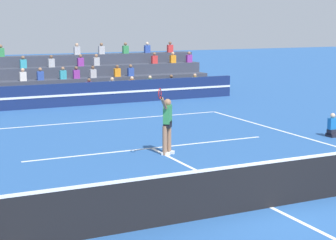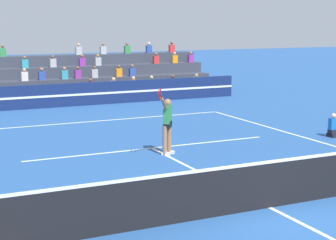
{
  "view_description": "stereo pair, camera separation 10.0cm",
  "coord_description": "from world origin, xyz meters",
  "views": [
    {
      "loc": [
        -7.11,
        -9.61,
        4.02
      ],
      "look_at": [
        0.03,
        5.27,
        1.1
      ],
      "focal_mm": 60.0,
      "sensor_mm": 36.0,
      "label": 1
    },
    {
      "loc": [
        -7.02,
        -9.65,
        4.02
      ],
      "look_at": [
        0.03,
        5.27,
        1.1
      ],
      "focal_mm": 60.0,
      "sensor_mm": 36.0,
      "label": 2
    }
  ],
  "objects": [
    {
      "name": "tennis_ball",
      "position": [
        -3.36,
        2.08,
        0.03
      ],
      "size": [
        0.07,
        0.07,
        0.07
      ],
      "primitive_type": "sphere",
      "color": "#C6DB33",
      "rests_on": "ground"
    },
    {
      "name": "ground_plane",
      "position": [
        0.0,
        0.0,
        0.0
      ],
      "size": [
        120.0,
        120.0,
        0.0
      ],
      "primitive_type": "plane",
      "color": "#285699"
    },
    {
      "name": "ball_kid_courtside",
      "position": [
        6.46,
        5.33,
        0.33
      ],
      "size": [
        0.3,
        0.36,
        0.84
      ],
      "color": "black",
      "rests_on": "ground"
    },
    {
      "name": "court_lines",
      "position": [
        0.0,
        0.0,
        0.0
      ],
      "size": [
        11.1,
        23.9,
        0.01
      ],
      "color": "white",
      "rests_on": "ground"
    },
    {
      "name": "sponsor_banner_wall",
      "position": [
        0.0,
        16.33,
        0.55
      ],
      "size": [
        18.0,
        0.26,
        1.1
      ],
      "color": "navy",
      "rests_on": "ground"
    },
    {
      "name": "tennis_player",
      "position": [
        0.08,
        5.43,
        0.98
      ],
      "size": [
        0.98,
        1.12,
        2.2
      ],
      "color": "#9E7051",
      "rests_on": "ground"
    },
    {
      "name": "bleacher_stand",
      "position": [
        0.01,
        19.5,
        0.84
      ],
      "size": [
        17.31,
        3.8,
        2.83
      ],
      "color": "#383D4C",
      "rests_on": "ground"
    },
    {
      "name": "tennis_net",
      "position": [
        0.0,
        0.0,
        0.54
      ],
      "size": [
        12.0,
        0.1,
        1.1
      ],
      "color": "black",
      "rests_on": "ground"
    }
  ]
}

